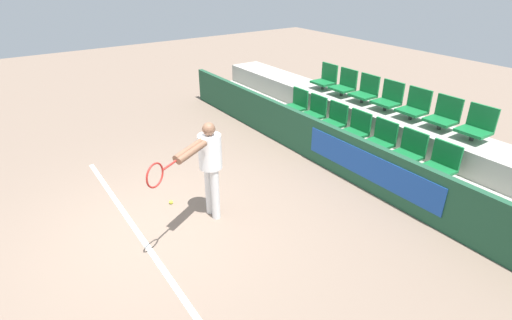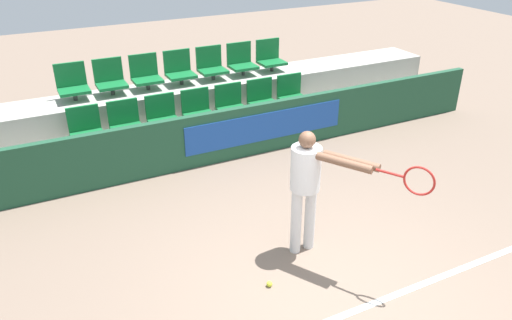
{
  "view_description": "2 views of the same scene",
  "coord_description": "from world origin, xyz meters",
  "views": [
    {
      "loc": [
        4.9,
        -1.64,
        3.65
      ],
      "look_at": [
        0.04,
        1.68,
        0.71
      ],
      "focal_mm": 28.0,
      "sensor_mm": 36.0,
      "label": 1
    },
    {
      "loc": [
        -2.64,
        -3.41,
        3.78
      ],
      "look_at": [
        -0.12,
        1.64,
        0.9
      ],
      "focal_mm": 35.0,
      "sensor_mm": 36.0,
      "label": 2
    }
  ],
  "objects": [
    {
      "name": "stadium_chair_9",
      "position": [
        -0.61,
        4.97,
        1.17
      ],
      "size": [
        0.49,
        0.42,
        0.59
      ],
      "color": "#333333",
      "rests_on": "bleacher_tier_middle"
    },
    {
      "name": "tennis_player",
      "position": [
        0.14,
        0.75,
        0.99
      ],
      "size": [
        0.91,
        1.41,
        1.58
      ],
      "rotation": [
        0.0,
        0.0,
        0.53
      ],
      "color": "silver",
      "rests_on": "ground"
    },
    {
      "name": "stadium_chair_8",
      "position": [
        -1.22,
        4.97,
        1.17
      ],
      "size": [
        0.49,
        0.42,
        0.59
      ],
      "color": "#333333",
      "rests_on": "bleacher_tier_middle"
    },
    {
      "name": "stadium_chair_1",
      "position": [
        -1.22,
        4.1,
        0.71
      ],
      "size": [
        0.49,
        0.42,
        0.59
      ],
      "color": "#333333",
      "rests_on": "bleacher_tier_front"
    },
    {
      "name": "stadium_chair_7",
      "position": [
        -1.84,
        4.97,
        1.17
      ],
      "size": [
        0.49,
        0.42,
        0.59
      ],
      "color": "#333333",
      "rests_on": "bleacher_tier_middle"
    },
    {
      "name": "stadium_chair_6",
      "position": [
        1.84,
        4.1,
        0.71
      ],
      "size": [
        0.49,
        0.42,
        0.59
      ],
      "color": "#333333",
      "rests_on": "bleacher_tier_front"
    },
    {
      "name": "stadium_chair_0",
      "position": [
        -1.84,
        4.1,
        0.71
      ],
      "size": [
        0.49,
        0.42,
        0.59
      ],
      "color": "#333333",
      "rests_on": "bleacher_tier_front"
    },
    {
      "name": "stadium_chair_12",
      "position": [
        1.22,
        4.97,
        1.17
      ],
      "size": [
        0.49,
        0.42,
        0.59
      ],
      "color": "#333333",
      "rests_on": "bleacher_tier_middle"
    },
    {
      "name": "stadium_chair_10",
      "position": [
        0.0,
        4.97,
        1.17
      ],
      "size": [
        0.49,
        0.42,
        0.59
      ],
      "color": "#333333",
      "rests_on": "bleacher_tier_middle"
    },
    {
      "name": "bleacher_tier_front",
      "position": [
        0.0,
        3.98,
        0.23
      ],
      "size": [
        10.39,
        0.86,
        0.46
      ],
      "color": "#ADA89E",
      "rests_on": "ground"
    },
    {
      "name": "bleacher_tier_middle",
      "position": [
        0.0,
        4.85,
        0.46
      ],
      "size": [
        10.39,
        0.86,
        0.92
      ],
      "color": "#ADA89E",
      "rests_on": "ground"
    },
    {
      "name": "stadium_chair_3",
      "position": [
        0.0,
        4.1,
        0.71
      ],
      "size": [
        0.49,
        0.42,
        0.59
      ],
      "color": "#333333",
      "rests_on": "bleacher_tier_front"
    },
    {
      "name": "barrier_wall",
      "position": [
        0.02,
        3.47,
        0.44
      ],
      "size": [
        10.79,
        0.14,
        0.88
      ],
      "color": "#1E4C33",
      "rests_on": "ground"
    },
    {
      "name": "stadium_chair_2",
      "position": [
        -0.61,
        4.1,
        0.71
      ],
      "size": [
        0.49,
        0.42,
        0.59
      ],
      "color": "#333333",
      "rests_on": "bleacher_tier_front"
    },
    {
      "name": "stadium_chair_11",
      "position": [
        0.61,
        4.97,
        1.17
      ],
      "size": [
        0.49,
        0.42,
        0.59
      ],
      "color": "#333333",
      "rests_on": "bleacher_tier_middle"
    },
    {
      "name": "court_baseline",
      "position": [
        0.0,
        -0.36,
        0.0
      ],
      "size": [
        5.64,
        0.08,
        0.01
      ],
      "color": "white",
      "rests_on": "ground"
    },
    {
      "name": "tennis_ball",
      "position": [
        -0.58,
        0.38,
        0.03
      ],
      "size": [
        0.07,
        0.07,
        0.07
      ],
      "color": "#CCDB33",
      "rests_on": "ground"
    },
    {
      "name": "stadium_chair_4",
      "position": [
        0.61,
        4.1,
        0.71
      ],
      "size": [
        0.49,
        0.42,
        0.59
      ],
      "color": "#333333",
      "rests_on": "bleacher_tier_front"
    },
    {
      "name": "ground_plane",
      "position": [
        0.0,
        0.0,
        0.0
      ],
      "size": [
        30.0,
        30.0,
        0.0
      ],
      "primitive_type": "plane",
      "color": "#7A6656"
    },
    {
      "name": "stadium_chair_13",
      "position": [
        1.84,
        4.97,
        1.17
      ],
      "size": [
        0.49,
        0.42,
        0.59
      ],
      "color": "#333333",
      "rests_on": "bleacher_tier_middle"
    },
    {
      "name": "stadium_chair_5",
      "position": [
        1.22,
        4.1,
        0.71
      ],
      "size": [
        0.49,
        0.42,
        0.59
      ],
      "color": "#333333",
      "rests_on": "bleacher_tier_front"
    }
  ]
}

